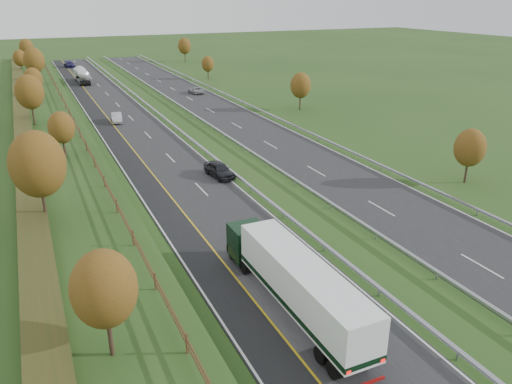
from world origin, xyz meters
The scene contains 19 objects.
ground centered at (8.00, 55.00, 0.00)m, with size 400.00×400.00×0.00m, color #244418.
near_carriageway centered at (0.00, 60.00, 0.02)m, with size 10.50×200.00×0.04m, color black.
far_carriageway centered at (16.50, 60.00, 0.02)m, with size 10.50×200.00×0.04m, color black.
hard_shoulder centered at (-3.75, 60.00, 0.02)m, with size 3.00×200.00×0.04m, color black.
lane_markings centered at (6.40, 59.88, 0.05)m, with size 26.75×200.00×0.01m.
embankment_left centered at (-13.00, 60.00, 1.00)m, with size 12.00×200.00×2.00m, color #244418.
hedge_left centered at (-15.00, 60.00, 2.55)m, with size 2.20×180.00×1.10m, color #333A17.
fence_left centered at (-8.50, 59.59, 2.73)m, with size 0.12×189.06×1.20m.
median_barrier_near centered at (5.70, 60.00, 0.61)m, with size 0.32×200.00×0.71m.
median_barrier_far centered at (10.80, 60.00, 0.61)m, with size 0.32×200.00×0.71m.
outer_barrier_far centered at (22.30, 60.00, 0.62)m, with size 0.32×200.00×0.71m.
trees_left centered at (-12.64, 56.63, 6.37)m, with size 6.64×164.30×7.66m.
trees_far centered at (29.80, 89.21, 4.25)m, with size 8.45×118.60×7.12m.
box_lorry centered at (-0.46, 11.90, 2.33)m, with size 2.58×16.28×4.06m.
road_tanker centered at (-1.47, 112.21, 1.86)m, with size 2.40×11.22×3.46m.
car_dark_near centered at (4.40, 37.92, 0.86)m, with size 1.95×4.84×1.65m, color black.
car_silver_mid centered at (-1.34, 69.04, 0.78)m, with size 1.56×4.48×1.48m, color #B0AFB4.
car_small_far centered at (-1.60, 141.45, 0.83)m, with size 2.21×5.44×1.58m, color #191748.
car_oncoming centered at (18.14, 87.89, 0.69)m, with size 2.15×4.66×1.29m, color #9E9FA3.
Camera 1 is at (-13.96, -11.74, 19.03)m, focal length 35.00 mm.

